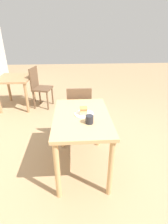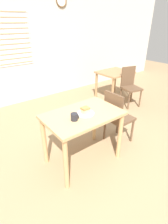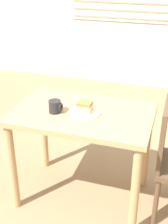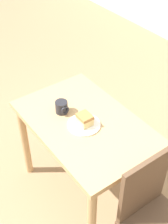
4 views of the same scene
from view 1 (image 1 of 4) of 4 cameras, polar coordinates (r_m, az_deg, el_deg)
The scene contains 8 objects.
ground_plane at distance 2.66m, azimuth 8.31°, elevation -14.46°, with size 14.00×14.00×0.00m, color #997A56.
dining_table_near at distance 2.12m, azimuth -0.71°, elevation -4.26°, with size 1.01×0.66×0.78m.
dining_table_far at distance 4.28m, azimuth -21.53°, elevation 8.94°, with size 0.81×0.69×0.70m.
chair_near_window at distance 2.80m, azimuth -1.60°, elevation 0.27°, with size 0.39×0.39×0.91m.
chair_far_corner at distance 4.14m, azimuth -14.34°, elevation 8.20°, with size 0.47×0.47×0.91m.
plate at distance 2.08m, azimuth -0.02°, elevation -0.66°, with size 0.23×0.23×0.01m.
cake_slice at distance 2.06m, azimuth -0.16°, elevation 0.45°, with size 0.10×0.09×0.08m.
coffee_mug at distance 1.88m, azimuth 1.76°, elevation -2.37°, with size 0.10×0.09×0.09m.
Camera 1 is at (-1.96, 0.50, 1.72)m, focal length 28.00 mm.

